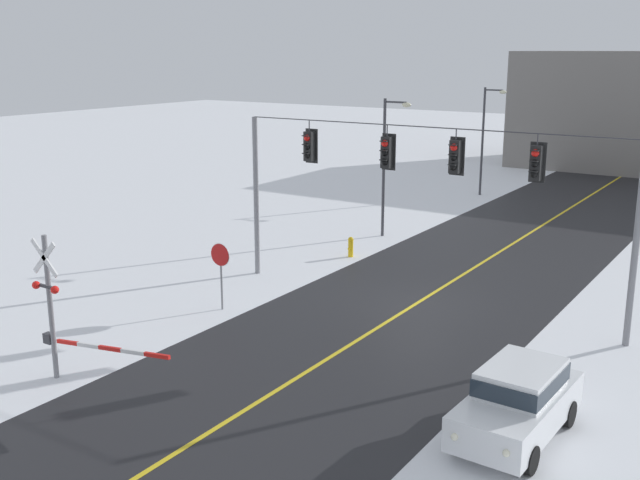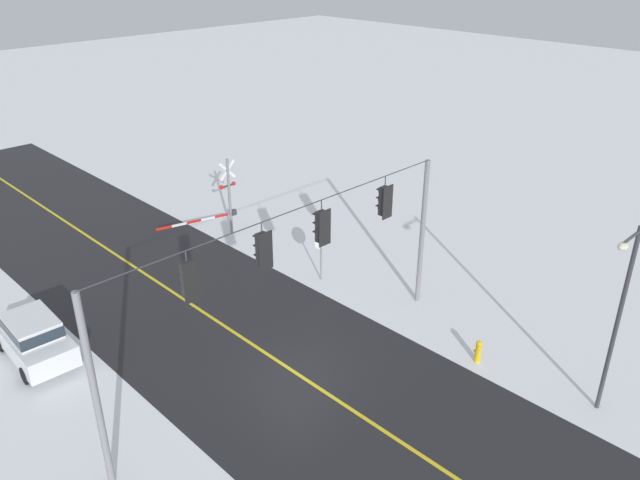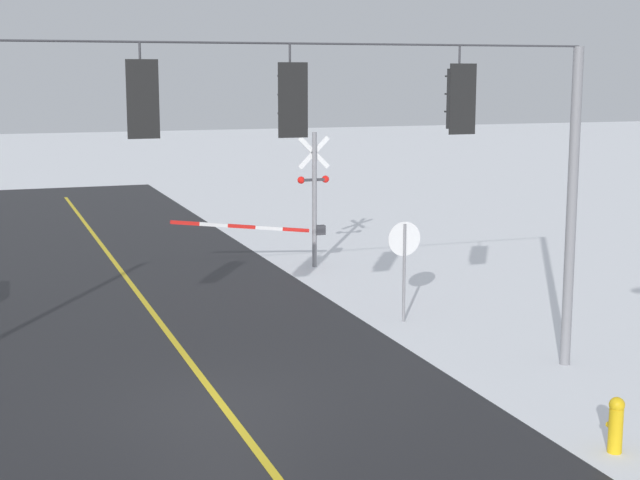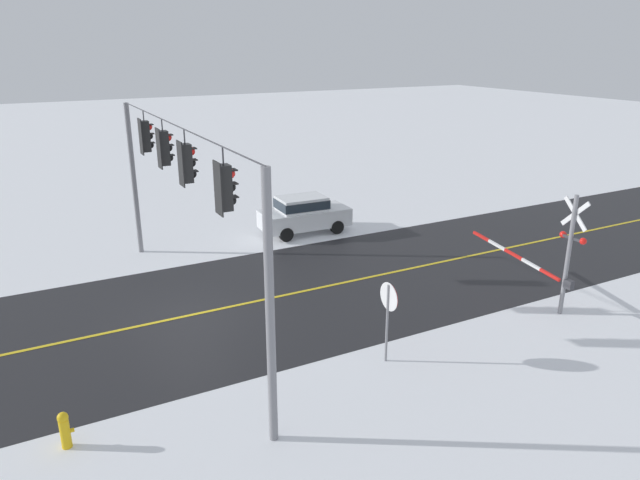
# 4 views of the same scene
# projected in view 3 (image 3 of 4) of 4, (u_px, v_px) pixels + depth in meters

# --- Properties ---
(ground_plane) EXTENTS (160.00, 160.00, 0.00)m
(ground_plane) POSITION_uv_depth(u_px,v_px,m) (221.00, 404.00, 16.88)
(ground_plane) COLOR white
(signal_span) EXTENTS (14.20, 0.47, 6.22)m
(signal_span) POSITION_uv_depth(u_px,v_px,m) (222.00, 153.00, 16.17)
(signal_span) COLOR gray
(signal_span) RESTS_ON ground
(stop_sign) EXTENTS (0.80, 0.09, 2.35)m
(stop_sign) POSITION_uv_depth(u_px,v_px,m) (404.00, 249.00, 22.21)
(stop_sign) COLOR gray
(stop_sign) RESTS_ON ground
(railroad_crossing) EXTENTS (4.79, 0.31, 4.00)m
(railroad_crossing) POSITION_uv_depth(u_px,v_px,m) (301.00, 201.00, 28.35)
(railroad_crossing) COLOR gray
(railroad_crossing) RESTS_ON ground
(fire_hydrant) EXTENTS (0.24, 0.31, 0.88)m
(fire_hydrant) POSITION_uv_depth(u_px,v_px,m) (616.00, 423.00, 14.66)
(fire_hydrant) COLOR gold
(fire_hydrant) RESTS_ON ground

